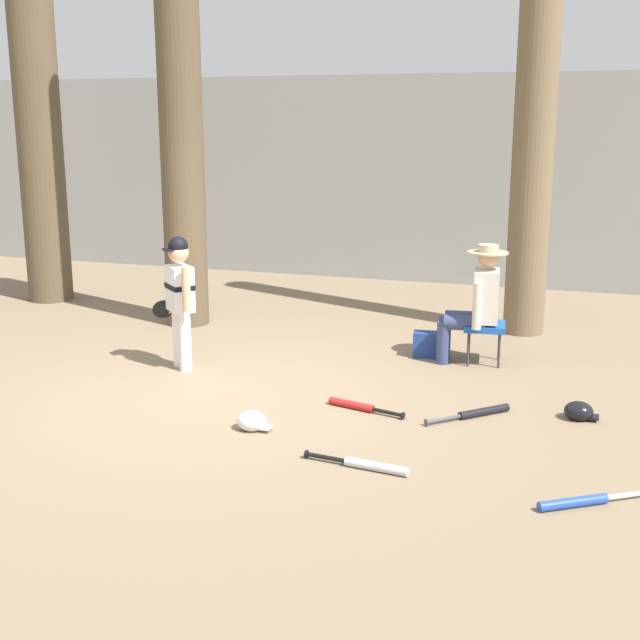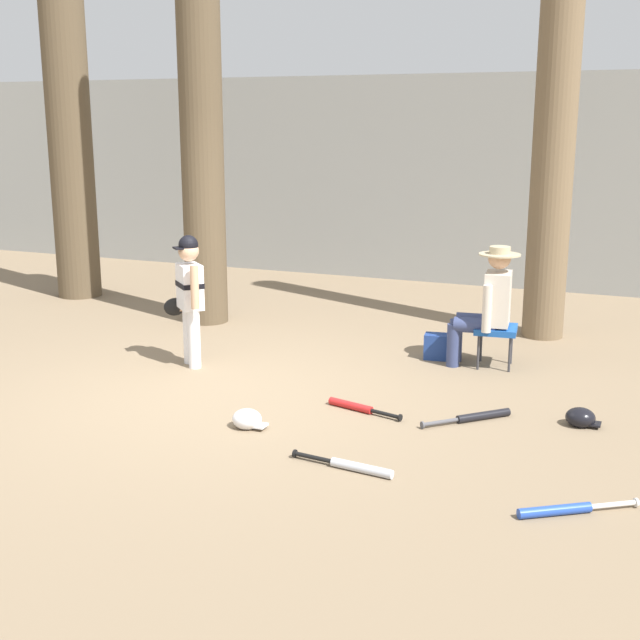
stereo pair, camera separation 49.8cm
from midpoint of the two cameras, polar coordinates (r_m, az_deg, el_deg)
name	(u,v)px [view 2 (the right image)]	position (r m, az deg, el deg)	size (l,w,h in m)	color
ground_plane	(215,396)	(7.53, -5.24, -5.14)	(60.00, 60.00, 0.00)	#7F6B51
concrete_back_wall	(413,179)	(12.86, 7.45, 9.42)	(18.00, 0.36, 3.02)	gray
tree_near_player	(201,118)	(9.99, -6.60, 13.39)	(0.83, 0.83, 5.66)	brown
tree_behind_spectator	(558,88)	(9.62, 17.26, 14.77)	(0.60, 0.60, 5.99)	brown
young_ballplayer	(189,292)	(8.30, -7.18, 1.88)	(0.57, 0.44, 1.31)	white
folding_stool	(496,331)	(8.50, 13.47, -0.74)	(0.44, 0.44, 0.41)	#194C9E
seated_spectator	(487,303)	(8.44, 12.90, 1.12)	(0.67, 0.54, 1.20)	navy
handbag_beside_stool	(441,347)	(8.71, 9.84, -1.81)	(0.34, 0.18, 0.26)	navy
tree_far_left	(66,74)	(11.86, -15.65, 15.72)	(0.90, 0.90, 6.83)	brown
bat_black_composite	(477,417)	(7.06, 12.56, -6.43)	(0.62, 0.62, 0.07)	black
bat_aluminum_silver	(354,466)	(5.98, 4.72, -9.87)	(0.78, 0.15, 0.07)	#B7BCC6
bat_red_barrel	(356,407)	(7.14, 4.47, -5.90)	(0.70, 0.24, 0.07)	red
bat_blue_youth	(564,510)	(5.64, 18.69, -12.09)	(0.70, 0.50, 0.07)	#2347AD
batting_helmet_black	(581,418)	(7.16, 19.15, -6.28)	(0.28, 0.21, 0.16)	black
batting_helmet_white	(247,419)	(6.74, -2.83, -6.74)	(0.28, 0.22, 0.16)	silver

